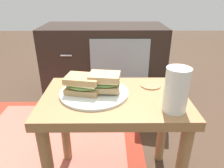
% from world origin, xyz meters
% --- Properties ---
extents(side_table, '(0.56, 0.36, 0.46)m').
position_xyz_m(side_table, '(0.00, 0.00, 0.37)').
color(side_table, olive).
rests_on(side_table, ground).
extents(tv_cabinet, '(0.96, 0.46, 0.58)m').
position_xyz_m(tv_cabinet, '(-0.07, 0.95, 0.29)').
color(tv_cabinet, black).
rests_on(tv_cabinet, ground).
extents(area_rug, '(1.08, 0.80, 0.01)m').
position_xyz_m(area_rug, '(-0.37, 0.36, 0.00)').
color(area_rug, maroon).
rests_on(area_rug, ground).
extents(plate, '(0.27, 0.27, 0.01)m').
position_xyz_m(plate, '(-0.08, 0.02, 0.47)').
color(plate, silver).
rests_on(plate, side_table).
extents(sandwich_front, '(0.16, 0.13, 0.07)m').
position_xyz_m(sandwich_front, '(-0.12, 0.02, 0.50)').
color(sandwich_front, tan).
rests_on(sandwich_front, plate).
extents(sandwich_back, '(0.13, 0.10, 0.07)m').
position_xyz_m(sandwich_back, '(-0.04, 0.02, 0.51)').
color(sandwich_back, tan).
rests_on(sandwich_back, plate).
extents(beer_glass, '(0.08, 0.08, 0.15)m').
position_xyz_m(beer_glass, '(0.20, -0.11, 0.53)').
color(beer_glass, silver).
rests_on(beer_glass, side_table).
extents(coaster, '(0.08, 0.08, 0.01)m').
position_xyz_m(coaster, '(0.16, 0.09, 0.46)').
color(coaster, '#996B47').
rests_on(coaster, side_table).
extents(paper_bag, '(0.22, 0.18, 0.31)m').
position_xyz_m(paper_bag, '(0.26, 0.45, 0.15)').
color(paper_bag, tan).
rests_on(paper_bag, ground).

